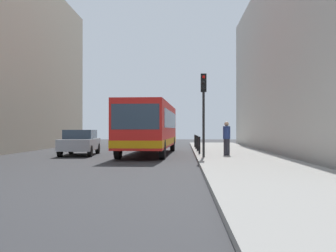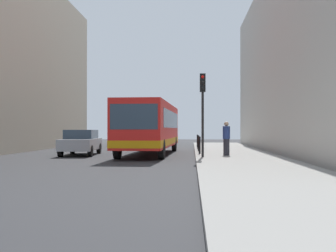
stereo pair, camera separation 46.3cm
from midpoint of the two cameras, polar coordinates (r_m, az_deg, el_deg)
ground_plane at (r=22.49m, az=-4.97°, el=-4.31°), size 80.00×80.00×0.00m
sidewalk at (r=22.46m, az=8.86°, el=-4.12°), size 4.40×40.00×0.15m
building_right at (r=28.04m, az=20.49°, el=8.78°), size 7.00×32.00×12.01m
bus at (r=24.55m, az=-3.11°, el=0.04°), size 2.93×11.11×3.00m
car_beside_bus at (r=24.43m, az=-12.70°, el=-2.16°), size 2.12×4.52×1.48m
traffic_light at (r=20.20m, az=4.33°, el=3.78°), size 0.28×0.33×4.10m
bollard_near at (r=22.84m, az=3.83°, el=-2.68°), size 0.11×0.11×0.95m
bollard_mid at (r=25.79m, az=3.64°, el=-2.43°), size 0.11×0.11×0.95m
bollard_far at (r=28.75m, az=3.49°, el=-2.23°), size 0.11×0.11×0.95m
bollard_farthest at (r=31.70m, az=3.37°, el=-2.07°), size 0.11×0.11×0.95m
pedestrian_near_signal at (r=21.53m, az=7.58°, el=-1.74°), size 0.38×0.38×1.76m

